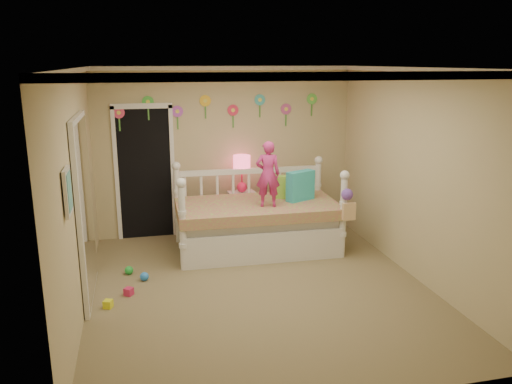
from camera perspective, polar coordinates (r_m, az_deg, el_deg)
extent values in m
cube|color=#7F684C|center=(6.31, 0.37, -10.66)|extent=(4.00, 4.50, 0.01)
cube|color=white|center=(5.72, 0.42, 13.67)|extent=(4.00, 4.50, 0.01)
cube|color=tan|center=(8.04, -3.41, 4.53)|extent=(4.00, 0.01, 2.60)
cube|color=tan|center=(5.76, -19.33, -0.22)|extent=(0.01, 4.50, 2.60)
cube|color=tan|center=(6.63, 17.44, 1.78)|extent=(0.01, 4.50, 2.60)
cube|color=#24B8A6|center=(7.44, 4.97, 0.69)|extent=(0.46, 0.32, 0.43)
cube|color=#98E144|center=(7.55, 3.59, 0.56)|extent=(0.38, 0.23, 0.34)
imported|color=#CB2E7F|center=(7.04, 1.33, 2.01)|extent=(0.37, 0.29, 0.92)
cube|color=white|center=(8.09, -1.56, -2.36)|extent=(0.44, 0.35, 0.68)
sphere|color=#DD1D4F|center=(7.98, -1.58, 0.54)|extent=(0.16, 0.16, 0.16)
cylinder|color=#DD1D4F|center=(7.94, -1.59, 1.72)|extent=(0.02, 0.02, 0.34)
cylinder|color=#F74A6D|center=(7.90, -1.60, 3.21)|extent=(0.26, 0.26, 0.25)
cube|color=black|center=(7.96, -12.26, 2.18)|extent=(0.90, 0.04, 2.07)
cube|color=white|center=(6.11, -18.50, -1.78)|extent=(0.07, 1.30, 2.10)
cube|color=white|center=(4.83, -20.24, 0.06)|extent=(0.05, 0.34, 0.42)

